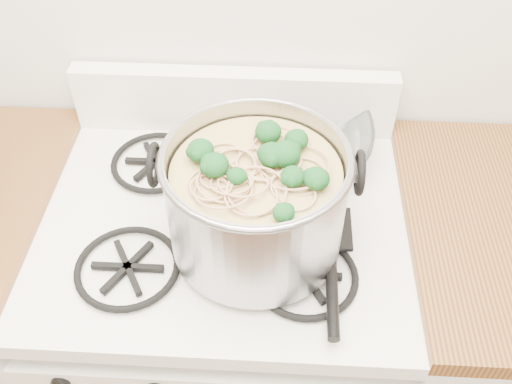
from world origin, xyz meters
name	(u,v)px	position (x,y,z in m)	size (l,w,h in m)	color
gas_range	(230,334)	(0.00, 1.26, 0.44)	(0.76, 0.66, 0.92)	white
counter_left	(44,319)	(-0.51, 1.26, 0.46)	(0.25, 0.65, 0.92)	silver
stock_pot	(256,201)	(0.07, 1.19, 1.03)	(0.37, 0.34, 0.23)	#95959D
spatula	(329,226)	(0.22, 1.22, 0.94)	(0.29, 0.31, 0.02)	black
glass_bowl	(316,144)	(0.20, 1.47, 0.94)	(0.10, 0.10, 0.02)	white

